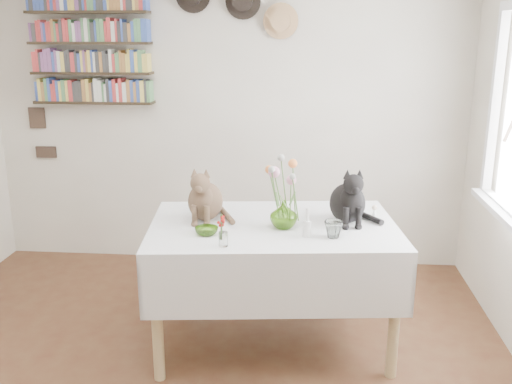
# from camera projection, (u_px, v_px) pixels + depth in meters

# --- Properties ---
(room) EXTENTS (4.08, 4.58, 2.58)m
(room) POSITION_uv_depth(u_px,v_px,m) (161.00, 193.00, 2.65)
(room) COLOR brown
(room) RESTS_ON ground
(dining_table) EXTENTS (1.62, 1.14, 0.82)m
(dining_table) POSITION_uv_depth(u_px,v_px,m) (273.00, 254.00, 3.60)
(dining_table) COLOR white
(dining_table) RESTS_ON room
(tabby_cat) EXTENTS (0.26, 0.32, 0.36)m
(tabby_cat) POSITION_uv_depth(u_px,v_px,m) (205.00, 191.00, 3.60)
(tabby_cat) COLOR brown
(tabby_cat) RESTS_ON dining_table
(black_cat) EXTENTS (0.29, 0.35, 0.37)m
(black_cat) POSITION_uv_depth(u_px,v_px,m) (348.00, 193.00, 3.55)
(black_cat) COLOR black
(black_cat) RESTS_ON dining_table
(flower_vase) EXTENTS (0.17, 0.17, 0.17)m
(flower_vase) POSITION_uv_depth(u_px,v_px,m) (284.00, 214.00, 3.45)
(flower_vase) COLOR #7EB536
(flower_vase) RESTS_ON dining_table
(green_bowl) EXTENTS (0.18, 0.18, 0.04)m
(green_bowl) POSITION_uv_depth(u_px,v_px,m) (207.00, 231.00, 3.36)
(green_bowl) COLOR #7EB536
(green_bowl) RESTS_ON dining_table
(drinking_glass) EXTENTS (0.14, 0.14, 0.10)m
(drinking_glass) POSITION_uv_depth(u_px,v_px,m) (333.00, 229.00, 3.30)
(drinking_glass) COLOR white
(drinking_glass) RESTS_ON dining_table
(candlestick) EXTENTS (0.05, 0.05, 0.17)m
(candlestick) POSITION_uv_depth(u_px,v_px,m) (307.00, 227.00, 3.31)
(candlestick) COLOR white
(candlestick) RESTS_ON dining_table
(berry_jar) EXTENTS (0.05, 0.05, 0.21)m
(berry_jar) POSITION_uv_depth(u_px,v_px,m) (223.00, 231.00, 3.15)
(berry_jar) COLOR white
(berry_jar) RESTS_ON dining_table
(porcelain_figurine) EXTENTS (0.06, 0.06, 0.11)m
(porcelain_figurine) POSITION_uv_depth(u_px,v_px,m) (374.00, 214.00, 3.58)
(porcelain_figurine) COLOR white
(porcelain_figurine) RESTS_ON dining_table
(flower_bouquet) EXTENTS (0.17, 0.13, 0.39)m
(flower_bouquet) POSITION_uv_depth(u_px,v_px,m) (284.00, 173.00, 3.39)
(flower_bouquet) COLOR #4C7233
(flower_bouquet) RESTS_ON flower_vase
(bookshelf_unit) EXTENTS (1.00, 0.16, 0.91)m
(bookshelf_unit) POSITION_uv_depth(u_px,v_px,m) (91.00, 48.00, 4.65)
(bookshelf_unit) COLOR black
(bookshelf_unit) RESTS_ON room
(wall_hats) EXTENTS (0.98, 0.09, 0.48)m
(wall_hats) POSITION_uv_depth(u_px,v_px,m) (239.00, 6.00, 4.49)
(wall_hats) COLOR black
(wall_hats) RESTS_ON room
(wall_art_plaques) EXTENTS (0.21, 0.02, 0.44)m
(wall_art_plaques) POSITION_uv_depth(u_px,v_px,m) (41.00, 132.00, 4.96)
(wall_art_plaques) COLOR #38281E
(wall_art_plaques) RESTS_ON room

